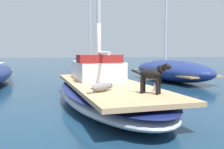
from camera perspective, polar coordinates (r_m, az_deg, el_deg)
ground_plane at (r=7.89m, az=-1.18°, el=-6.69°), size 120.00×120.00×0.00m
sailboat_main at (r=7.83m, az=-1.19°, el=-4.29°), size 3.47×7.51×0.66m
cabin_house at (r=8.83m, az=-3.25°, el=1.14°), size 1.68×2.39×0.84m
dog_black at (r=5.88m, az=8.79°, el=-0.12°), size 0.78×0.65×0.70m
dog_grey at (r=6.22m, az=-2.28°, el=-2.70°), size 0.72×0.74×0.22m
deck_winch at (r=6.34m, az=9.62°, el=-2.70°), size 0.16×0.16×0.21m
coiled_rope at (r=6.69m, az=-3.51°, el=-2.90°), size 0.32×0.32×0.04m
moored_boat_starboard_side at (r=14.55m, az=12.79°, el=0.91°), size 3.69×6.52×5.67m
moored_boat_far_astern at (r=20.97m, az=-4.58°, el=2.30°), size 2.33×7.46×7.18m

